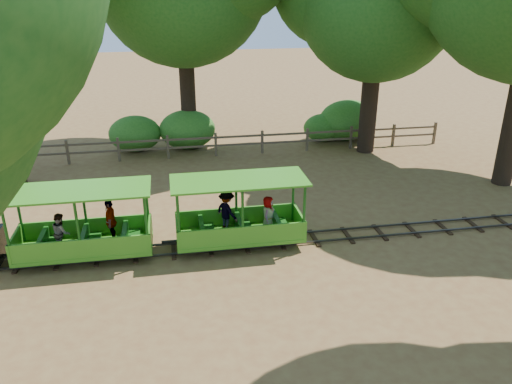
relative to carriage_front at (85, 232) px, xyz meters
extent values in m
plane|color=olive|center=(5.24, 0.00, -0.78)|extent=(90.00, 90.00, 0.00)
cube|color=#3F3D3A|center=(5.24, -0.30, -0.70)|extent=(22.00, 0.05, 0.05)
cube|color=#3F3D3A|center=(5.24, 0.30, -0.70)|extent=(22.00, 0.05, 0.05)
cube|color=#382314|center=(5.24, 0.00, -0.75)|extent=(0.12, 1.00, 0.05)
cube|color=#382314|center=(0.24, 0.00, -0.75)|extent=(0.12, 1.00, 0.05)
cube|color=#382314|center=(10.24, 0.00, -0.75)|extent=(0.12, 1.00, 0.05)
cube|color=#3A8D1E|center=(-0.04, 0.00, -0.45)|extent=(3.47, 1.33, 0.10)
cube|color=#155012|center=(-0.04, 0.00, -0.58)|extent=(3.12, 0.51, 0.14)
cube|color=#3A8D1E|center=(-0.04, -0.62, -0.15)|extent=(3.47, 0.06, 0.51)
cube|color=#3A8D1E|center=(-0.04, 0.63, -0.15)|extent=(3.47, 0.06, 0.51)
cube|color=#3A8D1E|center=(-0.04, 0.00, 1.18)|extent=(3.62, 1.48, 0.05)
cylinder|color=#155012|center=(-1.69, -0.60, 0.36)|extent=(0.07, 0.07, 1.63)
cylinder|color=#155012|center=(-1.69, 0.61, 0.36)|extent=(0.07, 0.07, 1.63)
cylinder|color=#155012|center=(1.61, -0.60, 0.36)|extent=(0.07, 0.07, 1.63)
cylinder|color=#155012|center=(1.61, 0.61, 0.36)|extent=(0.07, 0.07, 1.63)
cube|color=#155012|center=(-1.08, 0.00, -0.20)|extent=(0.12, 1.12, 0.41)
cube|color=#155012|center=(-0.04, 0.00, -0.20)|extent=(0.12, 1.12, 0.41)
cube|color=#155012|center=(1.00, 0.00, -0.20)|extent=(0.12, 1.12, 0.41)
cylinder|color=black|center=(-1.15, -0.34, -0.54)|extent=(0.29, 0.06, 0.29)
cylinder|color=black|center=(-1.15, 0.35, -0.54)|extent=(0.29, 0.06, 0.29)
cylinder|color=black|center=(1.07, -0.34, -0.54)|extent=(0.29, 0.06, 0.29)
cylinder|color=black|center=(1.07, 0.35, -0.54)|extent=(0.29, 0.06, 0.29)
imported|color=gray|center=(-0.55, -0.17, 0.13)|extent=(0.55, 0.62, 1.07)
imported|color=gray|center=(0.66, 0.12, 0.21)|extent=(0.30, 0.72, 1.23)
cube|color=#3A8D1E|center=(4.08, 0.00, -0.45)|extent=(3.47, 1.33, 0.10)
cube|color=#155012|center=(4.08, 0.00, -0.58)|extent=(3.12, 0.51, 0.14)
cube|color=#3A8D1E|center=(4.08, -0.62, -0.15)|extent=(3.47, 0.06, 0.51)
cube|color=#3A8D1E|center=(4.08, 0.63, -0.15)|extent=(3.47, 0.06, 0.51)
cube|color=#3A8D1E|center=(4.08, 0.00, 1.18)|extent=(3.62, 1.48, 0.05)
cylinder|color=#155012|center=(2.42, -0.60, 0.36)|extent=(0.07, 0.07, 1.63)
cylinder|color=#155012|center=(2.42, 0.61, 0.36)|extent=(0.07, 0.07, 1.63)
cylinder|color=#155012|center=(5.73, -0.60, 0.36)|extent=(0.07, 0.07, 1.63)
cylinder|color=#155012|center=(5.73, 0.61, 0.36)|extent=(0.07, 0.07, 1.63)
cube|color=#155012|center=(3.04, 0.00, -0.20)|extent=(0.12, 1.12, 0.41)
cube|color=#155012|center=(4.08, 0.00, -0.20)|extent=(0.12, 1.12, 0.41)
cube|color=#155012|center=(5.12, 0.00, -0.20)|extent=(0.12, 1.12, 0.41)
cylinder|color=black|center=(2.97, -0.34, -0.54)|extent=(0.29, 0.06, 0.29)
cylinder|color=black|center=(2.97, 0.35, -0.54)|extent=(0.29, 0.06, 0.29)
cylinder|color=black|center=(5.19, -0.34, -0.54)|extent=(0.29, 0.06, 0.29)
cylinder|color=black|center=(5.19, 0.35, -0.54)|extent=(0.29, 0.06, 0.29)
imported|color=gray|center=(3.76, 0.27, 0.19)|extent=(0.79, 0.88, 1.19)
imported|color=gray|center=(4.86, -0.08, 0.14)|extent=(0.53, 0.62, 1.08)
cylinder|color=#2D2116|center=(-3.26, 6.00, 1.35)|extent=(0.70, 0.70, 4.26)
cylinder|color=#2D2116|center=(3.24, 9.50, 1.12)|extent=(0.66, 0.66, 3.80)
cylinder|color=#2D2116|center=(3.24, 9.50, 4.11)|extent=(0.50, 0.50, 2.17)
cylinder|color=#2D2116|center=(10.74, 7.50, 0.89)|extent=(0.72, 0.72, 3.33)
cylinder|color=#2D2116|center=(10.74, 7.50, 3.51)|extent=(0.54, 0.54, 1.91)
sphere|color=#1A5019|center=(10.74, 7.50, 5.42)|extent=(6.37, 6.37, 6.37)
cylinder|color=#2D2116|center=(14.24, 3.00, 1.23)|extent=(0.68, 0.68, 4.02)
cube|color=brown|center=(-3.76, 8.00, -0.28)|extent=(0.10, 0.10, 1.00)
cube|color=brown|center=(-1.76, 8.00, -0.28)|extent=(0.10, 0.10, 1.00)
cube|color=brown|center=(0.24, 8.00, -0.28)|extent=(0.10, 0.10, 1.00)
cube|color=brown|center=(2.24, 8.00, -0.28)|extent=(0.10, 0.10, 1.00)
cube|color=brown|center=(4.24, 8.00, -0.28)|extent=(0.10, 0.10, 1.00)
cube|color=brown|center=(6.24, 8.00, -0.28)|extent=(0.10, 0.10, 1.00)
cube|color=brown|center=(8.24, 8.00, -0.28)|extent=(0.10, 0.10, 1.00)
cube|color=brown|center=(10.24, 8.00, -0.28)|extent=(0.10, 0.10, 1.00)
cube|color=brown|center=(12.24, 8.00, -0.28)|extent=(0.10, 0.10, 1.00)
cube|color=brown|center=(14.24, 8.00, -0.28)|extent=(0.10, 0.10, 1.00)
cube|color=brown|center=(5.24, 8.00, 0.02)|extent=(18.00, 0.06, 0.08)
cube|color=brown|center=(5.24, 8.00, -0.33)|extent=(18.00, 0.06, 0.08)
ellipsoid|color=#2D6B1E|center=(0.87, 9.30, 0.00)|extent=(2.25, 1.73, 1.55)
ellipsoid|color=#2D6B1E|center=(3.13, 9.30, 0.07)|extent=(2.46, 1.89, 1.70)
ellipsoid|color=#2D6B1E|center=(9.36, 9.30, -0.14)|extent=(1.84, 1.41, 1.27)
ellipsoid|color=#2D6B1E|center=(10.53, 9.30, 0.16)|extent=(2.70, 2.08, 1.87)
camera|label=1|loc=(2.35, -12.20, 5.99)|focal=35.00mm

